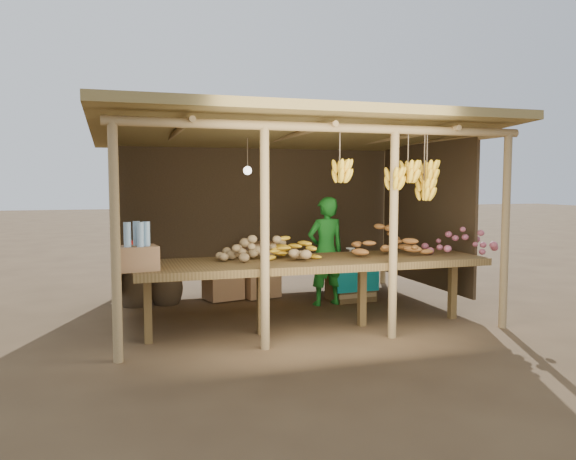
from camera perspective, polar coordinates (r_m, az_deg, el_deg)
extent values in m
plane|color=brown|center=(7.29, 0.00, -8.25)|extent=(60.00, 60.00, 0.00)
cylinder|color=#A38354|center=(5.32, -17.14, -1.32)|extent=(0.09, 0.09, 2.20)
cylinder|color=#A38354|center=(6.77, 21.21, -0.16)|extent=(0.09, 0.09, 2.20)
cylinder|color=#A38354|center=(8.30, -17.15, 0.82)|extent=(0.09, 0.09, 2.20)
cylinder|color=#A38354|center=(9.30, 9.69, 1.37)|extent=(0.09, 0.09, 2.20)
cylinder|color=#A38354|center=(5.49, -2.37, -0.92)|extent=(0.09, 0.09, 2.20)
cylinder|color=#A38354|center=(6.00, 10.66, -0.51)|extent=(0.09, 0.09, 2.20)
cylinder|color=#A38354|center=(5.71, 4.51, 10.34)|extent=(4.40, 0.09, 0.09)
cylinder|color=#A38354|center=(8.56, -2.99, 8.51)|extent=(4.40, 0.09, 0.09)
cube|color=#998247|center=(7.13, 0.00, 9.98)|extent=(4.70, 3.50, 0.28)
cube|color=#42311E|center=(8.54, -2.93, 1.87)|extent=(4.20, 0.04, 1.98)
cube|color=#42311E|center=(7.00, -17.00, 1.01)|extent=(0.04, 2.40, 1.98)
cube|color=#42311E|center=(8.15, 13.70, 1.60)|extent=(0.04, 2.40, 1.98)
cube|color=brown|center=(6.26, 2.56, -3.34)|extent=(3.90, 1.05, 0.08)
cube|color=brown|center=(5.98, -14.06, -7.77)|extent=(0.08, 0.08, 0.72)
cube|color=brown|center=(6.16, -2.76, -7.26)|extent=(0.08, 0.08, 0.72)
cube|color=brown|center=(6.55, 7.53, -6.56)|extent=(0.08, 0.08, 0.72)
cube|color=brown|center=(7.13, 16.37, -5.79)|extent=(0.08, 0.08, 0.72)
cylinder|color=navy|center=(6.32, -15.28, -2.39)|extent=(0.43, 0.43, 0.15)
cube|color=#9A6D45|center=(5.64, -15.06, -2.78)|extent=(0.42, 0.35, 0.24)
imported|color=#1A751E|center=(7.57, 3.86, -2.16)|extent=(0.57, 0.41, 1.46)
cube|color=brown|center=(7.99, 6.37, -5.18)|extent=(0.61, 0.53, 0.53)
cube|color=#0C8485|center=(7.94, 6.39, -3.10)|extent=(0.68, 0.60, 0.05)
cube|color=#9A6D45|center=(8.08, -2.84, -5.40)|extent=(0.57, 0.50, 0.39)
cube|color=#9A6D45|center=(8.02, -2.86, -2.66)|extent=(0.57, 0.50, 0.39)
cube|color=#9A6D45|center=(7.97, -6.61, -5.58)|extent=(0.57, 0.50, 0.39)
ellipsoid|color=#42311E|center=(7.82, -15.30, -5.54)|extent=(0.45, 0.45, 0.61)
ellipsoid|color=#42311E|center=(7.84, -12.27, -5.45)|extent=(0.45, 0.45, 0.61)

